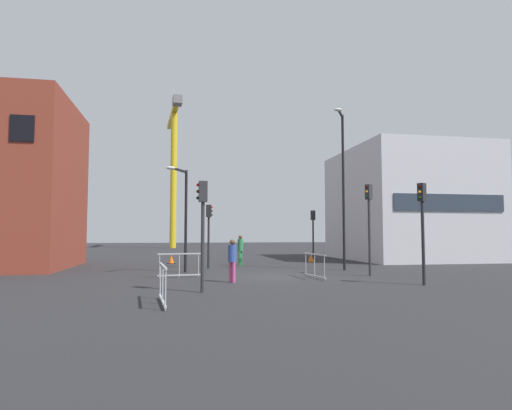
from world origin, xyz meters
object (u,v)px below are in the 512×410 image
streetlamp_short (183,209)px  traffic_light_island (422,216)px  streetlamp_tall (343,179)px  construction_crane (174,153)px  pedestrian_waiting (240,248)px  pedestrian_walking (232,257)px  traffic_light_median (203,217)px  traffic_light_far (313,227)px  traffic_light_verge (209,225)px  traffic_light_crosswalk (369,215)px  traffic_cone_striped (171,260)px  traffic_cone_by_barrier (311,258)px

streetlamp_short → traffic_light_island: 11.35m
traffic_light_island → streetlamp_tall: bearing=94.1°
construction_crane → pedestrian_waiting: construction_crane is taller
streetlamp_short → pedestrian_walking: (1.91, -4.69, -2.22)m
streetlamp_short → traffic_light_island: bearing=-37.9°
traffic_light_median → streetlamp_tall: bearing=42.9°
streetlamp_tall → pedestrian_walking: 8.85m
streetlamp_short → traffic_light_far: bearing=41.2°
traffic_light_verge → traffic_light_crosswalk: (7.04, -5.75, 0.40)m
traffic_cone_striped → pedestrian_waiting: bearing=-33.1°
streetlamp_short → pedestrian_waiting: streetlamp_short is taller
traffic_light_crosswalk → pedestrian_waiting: 9.15m
construction_crane → traffic_light_island: size_ratio=5.17×
traffic_light_median → traffic_cone_striped: bearing=94.7°
traffic_light_far → pedestrian_waiting: size_ratio=1.96×
traffic_light_crosswalk → traffic_light_median: bearing=-151.6°
traffic_cone_by_barrier → pedestrian_walking: bearing=-121.2°
streetlamp_short → traffic_light_far: streetlamp_short is taller
traffic_light_island → traffic_light_far: traffic_light_island is taller
pedestrian_walking → traffic_cone_by_barrier: bearing=58.8°
pedestrian_waiting → traffic_light_median: bearing=-104.3°
streetlamp_short → pedestrian_waiting: 5.95m
pedestrian_walking → streetlamp_tall: bearing=34.6°
traffic_light_island → pedestrian_walking: 7.56m
traffic_light_far → streetlamp_short: bearing=-138.8°
streetlamp_tall → traffic_cone_by_barrier: size_ratio=14.31×
streetlamp_short → traffic_cone_by_barrier: 11.49m
traffic_light_verge → pedestrian_walking: (0.43, -7.24, -1.43)m
traffic_light_island → traffic_light_median: 8.41m
streetlamp_short → construction_crane: bearing=91.3°
traffic_light_far → pedestrian_waiting: 7.32m
traffic_light_verge → traffic_light_crosswalk: traffic_light_crosswalk is taller
traffic_light_median → traffic_light_crosswalk: traffic_light_crosswalk is taller
traffic_cone_by_barrier → streetlamp_tall: bearing=-93.1°
streetlamp_short → streetlamp_tall: bearing=-1.2°
construction_crane → pedestrian_walking: size_ratio=11.67×
traffic_cone_striped → traffic_light_verge: bearing=-64.6°
construction_crane → pedestrian_walking: 46.43m
streetlamp_tall → traffic_light_median: 11.05m
traffic_light_verge → traffic_light_island: (7.46, -9.51, 0.18)m
streetlamp_short → pedestrian_waiting: (3.54, 4.28, -2.12)m
streetlamp_short → traffic_cone_by_barrier: streetlamp_short is taller
traffic_light_median → traffic_light_crosswalk: 9.07m
traffic_light_crosswalk → construction_crane: bearing=102.3°
traffic_light_median → traffic_cone_striped: traffic_light_median is taller
traffic_cone_by_barrier → traffic_cone_striped: size_ratio=1.07×
traffic_light_far → traffic_light_median: (-8.95, -15.83, 0.03)m
pedestrian_waiting → construction_crane: bearing=97.1°
traffic_light_median → traffic_cone_by_barrier: (8.29, 14.24, -2.24)m
traffic_light_far → pedestrian_waiting: bearing=-145.8°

